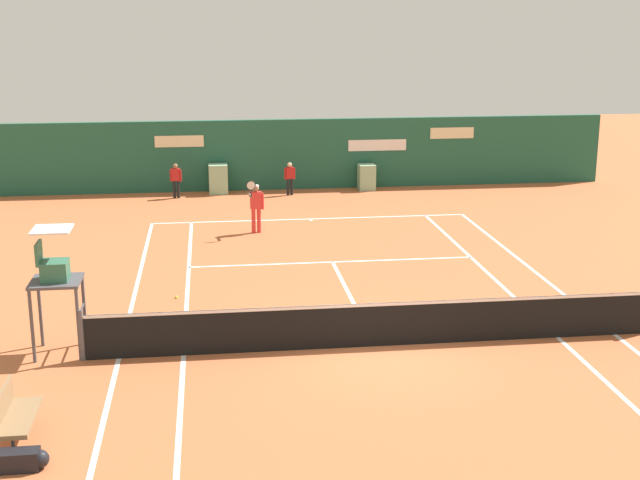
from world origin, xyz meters
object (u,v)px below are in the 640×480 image
umpire_chair (55,274)px  ball_kid_right_post (176,178)px  player_on_baseline (256,204)px  ball_kid_centre_post (290,176)px  equipment_bag (16,460)px  player_bench (14,413)px  tennis_ball_mid_court (176,297)px

umpire_chair → ball_kid_right_post: (1.90, 15.29, -0.93)m
player_on_baseline → ball_kid_centre_post: bearing=-110.5°
player_on_baseline → ball_kid_right_post: 6.32m
equipment_bag → ball_kid_right_post: ball_kid_right_post is taller
umpire_chair → player_bench: bearing=-1.8°
ball_kid_centre_post → tennis_ball_mid_court: bearing=65.9°
player_bench → player_on_baseline: 14.22m
equipment_bag → tennis_ball_mid_court: (2.18, 8.05, -0.13)m
player_on_baseline → tennis_ball_mid_court: (-2.33, -6.31, -0.90)m
umpire_chair → equipment_bag: 5.04m
equipment_bag → tennis_ball_mid_court: bearing=74.8°
umpire_chair → ball_kid_right_post: umpire_chair is taller
umpire_chair → tennis_ball_mid_court: 4.29m
umpire_chair → ball_kid_centre_post: bearing=157.9°
player_on_baseline → ball_kid_centre_post: 5.95m
umpire_chair → ball_kid_centre_post: 16.52m
player_bench → equipment_bag: 1.03m
umpire_chair → ball_kid_right_post: bearing=172.9°
player_bench → ball_kid_centre_post: ball_kid_centre_post is taller
tennis_ball_mid_court → equipment_bag: bearing=-105.2°
player_bench → player_on_baseline: bearing=160.7°
umpire_chair → ball_kid_centre_post: size_ratio=2.09×
equipment_bag → ball_kid_right_post: size_ratio=0.80×
tennis_ball_mid_court → player_bench: bearing=-108.5°
equipment_bag → tennis_ball_mid_court: 8.35m
tennis_ball_mid_court → ball_kid_right_post: bearing=91.7°
umpire_chair → equipment_bag: size_ratio=2.51×
player_on_baseline → umpire_chair: bearing=59.6°
player_bench → tennis_ball_mid_court: (2.38, 7.11, -0.48)m
player_bench → equipment_bag: (0.19, -0.95, -0.35)m
equipment_bag → ball_kid_centre_post: size_ratio=0.83×
player_on_baseline → ball_kid_right_post: size_ratio=1.36×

